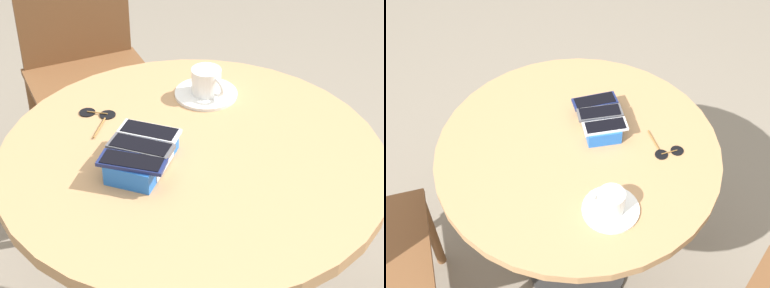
% 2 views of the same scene
% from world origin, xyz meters
% --- Properties ---
extents(ground_plane, '(8.00, 8.00, 0.00)m').
position_xyz_m(ground_plane, '(0.00, 0.00, 0.00)').
color(ground_plane, gray).
extents(round_table, '(0.86, 0.86, 0.71)m').
position_xyz_m(round_table, '(0.00, 0.00, 0.59)').
color(round_table, '#2D2D2D').
rests_on(round_table, ground_plane).
extents(phone_box, '(0.18, 0.11, 0.05)m').
position_xyz_m(phone_box, '(-0.08, 0.08, 0.74)').
color(phone_box, blue).
rests_on(phone_box, round_table).
extents(phone_navy, '(0.06, 0.14, 0.01)m').
position_xyz_m(phone_navy, '(-0.14, 0.08, 0.76)').
color(phone_navy, navy).
rests_on(phone_navy, phone_box).
extents(phone_gray, '(0.06, 0.14, 0.01)m').
position_xyz_m(phone_gray, '(-0.09, 0.09, 0.76)').
color(phone_gray, '#515156').
rests_on(phone_gray, phone_box).
extents(phone_white, '(0.05, 0.13, 0.01)m').
position_xyz_m(phone_white, '(-0.03, 0.09, 0.76)').
color(phone_white, silver).
rests_on(phone_white, phone_box).
extents(saucer, '(0.16, 0.16, 0.01)m').
position_xyz_m(saucer, '(0.24, 0.04, 0.72)').
color(saucer, white).
rests_on(saucer, round_table).
extents(coffee_cup, '(0.08, 0.09, 0.07)m').
position_xyz_m(coffee_cup, '(0.24, 0.04, 0.75)').
color(coffee_cup, white).
rests_on(coffee_cup, saucer).
extents(sunglasses, '(0.12, 0.09, 0.01)m').
position_xyz_m(sunglasses, '(0.06, 0.26, 0.71)').
color(sunglasses, black).
rests_on(sunglasses, round_table).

